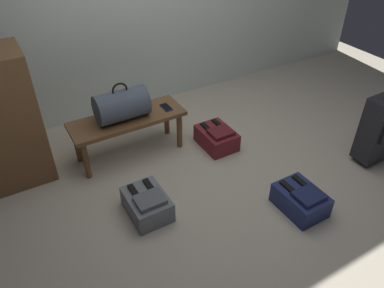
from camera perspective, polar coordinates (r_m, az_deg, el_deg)
The scene contains 9 objects.
ground_plane at distance 3.18m, azimuth 5.90°, elevation -5.31°, with size 6.60×6.60×0.00m, color #B2A893.
bench at distance 3.30m, azimuth -9.83°, elevation 3.19°, with size 1.00×0.36×0.39m.
duffel_bag_slate at distance 3.19m, azimuth -10.75°, elevation 5.90°, with size 0.44×0.26×0.34m.
cell_phone at distance 3.36m, azimuth -3.98°, elevation 5.65°, with size 0.07×0.14×0.01m.
suitcase_upright_charcoal at distance 3.57m, azimuth 27.20°, elevation 2.33°, with size 0.39×0.21×0.67m.
backpack_grey at distance 2.84m, azimuth -6.89°, elevation -9.10°, with size 0.28×0.38×0.21m.
backpack_maroon at distance 3.49m, azimuth 3.81°, elevation 1.01°, with size 0.28×0.38×0.21m.
backpack_navy at distance 2.97m, azimuth 16.35°, elevation -8.20°, with size 0.28×0.38×0.21m.
side_cabinet at distance 3.23m, azimuth -27.33°, elevation 3.09°, with size 0.56×0.44×1.10m.
Camera 1 is at (-1.48, -1.89, 2.09)m, focal length 34.74 mm.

